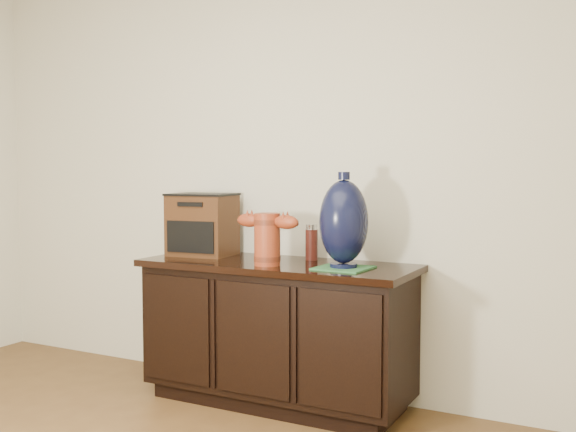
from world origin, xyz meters
The scene contains 6 objects.
sideboard centered at (0.00, 2.23, 0.39)m, with size 1.46×0.56×0.75m.
terracotta_vessel centered at (0.01, 2.10, 0.90)m, with size 0.38×0.15×0.27m.
tv_radio centered at (-0.51, 2.29, 0.93)m, with size 0.38×0.32×0.35m.
green_mat centered at (0.40, 2.17, 0.76)m, with size 0.25×0.25×0.01m, color #2F6837.
lamp_base centered at (0.40, 2.17, 0.98)m, with size 0.25×0.25×0.47m.
spray_can centered at (0.12, 2.39, 0.85)m, with size 0.07×0.07×0.19m.
Camera 1 is at (1.67, -0.85, 1.24)m, focal length 42.00 mm.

